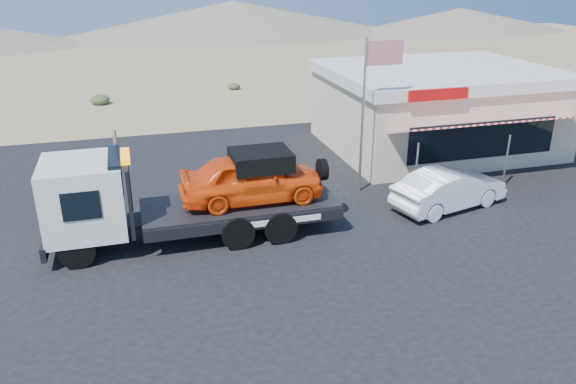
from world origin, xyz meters
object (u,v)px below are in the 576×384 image
object	(u,v)px
tow_truck	(187,191)
flagpole	(369,98)
white_sedan	(449,189)
jerky_store	(436,108)

from	to	relation	value
tow_truck	flagpole	distance (m)	7.84
tow_truck	white_sedan	xyz separation A→B (m)	(9.52, -0.20, -0.90)
tow_truck	white_sedan	world-z (taller)	tow_truck
white_sedan	flagpole	bearing A→B (deg)	29.29
tow_truck	white_sedan	distance (m)	9.57
jerky_store	flagpole	bearing A→B (deg)	-141.21
jerky_store	flagpole	distance (m)	7.36
white_sedan	jerky_store	world-z (taller)	jerky_store
white_sedan	jerky_store	size ratio (longest dim) A/B	0.43
white_sedan	jerky_store	distance (m)	7.73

